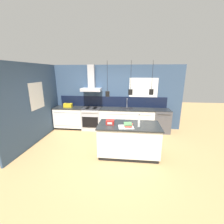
% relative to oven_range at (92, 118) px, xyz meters
% --- Properties ---
extents(ground_plane, '(16.00, 16.00, 0.00)m').
position_rel_oven_range_xyz_m(ground_plane, '(0.82, -1.69, -0.46)').
color(ground_plane, tan).
rests_on(ground_plane, ground).
extents(wall_back, '(5.60, 2.34, 2.60)m').
position_rel_oven_range_xyz_m(wall_back, '(0.78, 0.31, 0.90)').
color(wall_back, '#354C6B').
rests_on(wall_back, ground_plane).
extents(wall_left, '(0.08, 3.80, 2.60)m').
position_rel_oven_range_xyz_m(wall_left, '(-1.61, -0.99, 0.85)').
color(wall_left, '#354C6B').
rests_on(wall_left, ground_plane).
extents(counter_run_left, '(1.19, 0.64, 0.91)m').
position_rel_oven_range_xyz_m(counter_run_left, '(-0.96, 0.01, 0.01)').
color(counter_run_left, black).
rests_on(counter_run_left, ground_plane).
extents(counter_run_sink, '(2.14, 0.64, 1.30)m').
position_rel_oven_range_xyz_m(counter_run_sink, '(1.43, 0.01, 0.01)').
color(counter_run_sink, black).
rests_on(counter_run_sink, ground_plane).
extents(oven_range, '(0.74, 0.66, 0.91)m').
position_rel_oven_range_xyz_m(oven_range, '(0.00, 0.00, 0.00)').
color(oven_range, '#B5B5BA').
rests_on(oven_range, ground_plane).
extents(dishwasher, '(0.63, 0.65, 0.91)m').
position_rel_oven_range_xyz_m(dishwasher, '(2.81, 0.00, -0.00)').
color(dishwasher, '#4C4C51').
rests_on(dishwasher, ground_plane).
extents(kitchen_island, '(1.71, 0.91, 0.91)m').
position_rel_oven_range_xyz_m(kitchen_island, '(1.52, -1.86, 0.00)').
color(kitchen_island, black).
rests_on(kitchen_island, ground_plane).
extents(bottle_on_island, '(0.07, 0.07, 0.34)m').
position_rel_oven_range_xyz_m(bottle_on_island, '(1.77, -1.99, 0.60)').
color(bottle_on_island, silver).
rests_on(bottle_on_island, kitchen_island).
extents(book_stack, '(0.26, 0.33, 0.07)m').
position_rel_oven_range_xyz_m(book_stack, '(1.50, -1.97, 0.49)').
color(book_stack, '#B2332D').
rests_on(book_stack, kitchen_island).
extents(red_supply_box, '(0.22, 0.17, 0.12)m').
position_rel_oven_range_xyz_m(red_supply_box, '(0.99, -1.89, 0.51)').
color(red_supply_box, red).
rests_on(red_supply_box, kitchen_island).
extents(paper_pile, '(0.44, 0.37, 0.01)m').
position_rel_oven_range_xyz_m(paper_pile, '(1.44, -2.05, 0.46)').
color(paper_pile, silver).
rests_on(paper_pile, kitchen_island).
extents(yellow_toolbox, '(0.34, 0.18, 0.19)m').
position_rel_oven_range_xyz_m(yellow_toolbox, '(-0.99, 0.00, 0.54)').
color(yellow_toolbox, gold).
rests_on(yellow_toolbox, counter_run_left).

